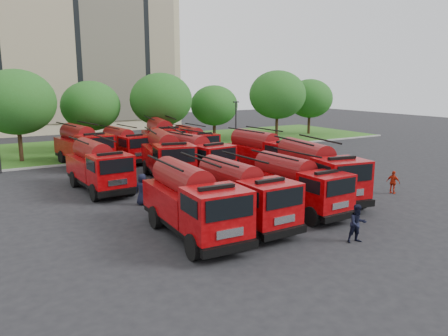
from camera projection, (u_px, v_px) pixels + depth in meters
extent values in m
plane|color=black|center=(219.00, 209.00, 25.07)|extent=(140.00, 140.00, 0.00)
cube|color=#235416|center=(98.00, 148.00, 46.96)|extent=(70.00, 16.00, 0.12)
cube|color=gray|center=(122.00, 160.00, 40.13)|extent=(70.00, 0.30, 0.14)
cube|color=#C4B991|center=(67.00, 44.00, 64.03)|extent=(30.00, 14.00, 25.00)
cube|color=black|center=(78.00, 40.00, 58.05)|extent=(28.00, 0.15, 22.00)
cylinder|color=#382314|center=(21.00, 147.00, 38.89)|extent=(0.36, 0.36, 2.80)
ellipsoid|color=#1E4714|center=(16.00, 102.00, 38.11)|extent=(6.72, 6.72, 5.71)
cylinder|color=#382314|center=(93.00, 140.00, 44.54)|extent=(0.36, 0.36, 2.45)
ellipsoid|color=#1E4714|center=(91.00, 106.00, 43.86)|extent=(5.88, 5.88, 5.00)
cylinder|color=#382314|center=(162.00, 136.00, 46.76)|extent=(0.36, 0.36, 2.73)
ellipsoid|color=#1E4714|center=(161.00, 100.00, 45.99)|extent=(6.55, 6.55, 5.57)
cylinder|color=#382314|center=(214.00, 133.00, 51.16)|extent=(0.36, 0.36, 2.27)
ellipsoid|color=#1E4714|center=(214.00, 105.00, 50.52)|extent=(5.46, 5.46, 4.64)
cylinder|color=#382314|center=(277.00, 128.00, 53.84)|extent=(0.36, 0.36, 2.87)
ellipsoid|color=#1E4714|center=(277.00, 95.00, 53.04)|extent=(6.89, 6.89, 5.85)
cylinder|color=#382314|center=(309.00, 125.00, 59.07)|extent=(0.36, 0.36, 2.52)
ellipsoid|color=#1E4714|center=(310.00, 98.00, 58.37)|extent=(6.05, 6.05, 5.14)
cylinder|color=black|center=(236.00, 127.00, 45.08)|extent=(0.14, 0.14, 5.00)
cube|color=black|center=(236.00, 102.00, 44.57)|extent=(0.60, 0.25, 0.12)
cube|color=black|center=(193.00, 222.00, 20.61)|extent=(2.62, 7.24, 0.31)
cube|color=black|center=(230.00, 249.00, 17.50)|extent=(2.57, 0.35, 0.36)
cube|color=#95080B|center=(217.00, 212.00, 18.27)|extent=(2.59, 2.34, 1.99)
cube|color=black|center=(230.00, 209.00, 17.19)|extent=(2.15, 0.13, 0.87)
cube|color=#95080B|center=(183.00, 200.00, 21.42)|extent=(2.68, 4.80, 1.33)
cylinder|color=#640B0D|center=(182.00, 178.00, 21.20)|extent=(1.69, 4.35, 1.53)
cylinder|color=black|center=(193.00, 247.00, 17.79)|extent=(0.40, 1.14, 1.13)
cylinder|color=black|center=(243.00, 237.00, 18.89)|extent=(0.40, 1.14, 1.13)
cylinder|color=black|center=(156.00, 217.00, 21.66)|extent=(0.40, 1.14, 1.13)
cylinder|color=black|center=(198.00, 211.00, 22.77)|extent=(0.40, 1.14, 1.13)
cube|color=black|center=(241.00, 212.00, 22.25)|extent=(2.38, 6.86, 0.29)
cube|color=black|center=(285.00, 233.00, 19.38)|extent=(2.44, 0.29, 0.34)
cube|color=#95080B|center=(270.00, 202.00, 20.09)|extent=(2.43, 2.19, 1.90)
cube|color=black|center=(285.00, 198.00, 19.09)|extent=(2.05, 0.09, 0.83)
cube|color=#95080B|center=(230.00, 193.00, 22.99)|extent=(2.48, 4.53, 1.27)
cylinder|color=#640B0D|center=(230.00, 174.00, 22.78)|extent=(1.54, 4.12, 1.46)
cylinder|color=black|center=(252.00, 232.00, 19.58)|extent=(0.36, 1.08, 1.07)
cylinder|color=black|center=(290.00, 224.00, 20.74)|extent=(0.36, 1.08, 1.07)
cylinder|color=black|center=(205.00, 209.00, 23.15)|extent=(0.36, 1.08, 1.07)
cylinder|color=black|center=(240.00, 203.00, 24.31)|extent=(0.36, 1.08, 1.07)
cube|color=black|center=(296.00, 200.00, 24.50)|extent=(2.32, 6.60, 0.28)
cube|color=black|center=(340.00, 217.00, 21.76)|extent=(2.34, 0.29, 0.33)
cube|color=#95080B|center=(326.00, 191.00, 22.43)|extent=(2.34, 2.12, 1.82)
cube|color=black|center=(341.00, 187.00, 21.48)|extent=(1.96, 0.10, 0.79)
cube|color=#95080B|center=(284.00, 184.00, 25.20)|extent=(2.40, 4.36, 1.22)
cylinder|color=#640B0D|center=(285.00, 167.00, 25.01)|extent=(1.50, 3.96, 1.40)
cylinder|color=black|center=(312.00, 216.00, 21.94)|extent=(0.35, 1.04, 1.03)
cylinder|color=black|center=(342.00, 210.00, 23.06)|extent=(0.35, 1.04, 1.03)
cylinder|color=black|center=(262.00, 198.00, 25.35)|extent=(0.35, 1.04, 1.03)
cylinder|color=black|center=(291.00, 193.00, 26.48)|extent=(0.35, 1.04, 1.03)
cube|color=black|center=(315.00, 188.00, 26.95)|extent=(3.63, 7.76, 0.32)
cube|color=black|center=(353.00, 205.00, 23.51)|extent=(2.67, 0.69, 0.37)
cube|color=#95080B|center=(341.00, 178.00, 24.38)|extent=(2.96, 2.74, 2.08)
cube|color=black|center=(355.00, 173.00, 23.20)|extent=(2.22, 0.41, 0.91)
cube|color=#95080B|center=(305.00, 171.00, 27.85)|extent=(3.37, 5.26, 1.39)
cylinder|color=#640B0D|center=(306.00, 154.00, 27.63)|extent=(2.30, 4.68, 1.60)
cylinder|color=black|center=(323.00, 203.00, 24.00)|extent=(0.56, 1.22, 1.17)
cylinder|color=black|center=(360.00, 199.00, 24.88)|extent=(0.56, 1.22, 1.17)
cylinder|color=black|center=(282.00, 185.00, 28.29)|extent=(0.56, 1.22, 1.17)
cylinder|color=black|center=(314.00, 182.00, 29.17)|extent=(0.56, 1.22, 1.17)
cube|color=black|center=(99.00, 181.00, 29.15)|extent=(2.71, 7.09, 0.30)
cube|color=black|center=(118.00, 192.00, 26.30)|extent=(2.50, 0.40, 0.35)
cube|color=#95080B|center=(111.00, 170.00, 27.00)|extent=(2.57, 2.33, 1.94)
cube|color=black|center=(117.00, 166.00, 26.00)|extent=(2.09, 0.18, 0.85)
cube|color=#95080B|center=(93.00, 166.00, 29.88)|extent=(2.71, 4.72, 1.29)
cylinder|color=#640B0D|center=(92.00, 151.00, 29.67)|extent=(1.74, 4.26, 1.49)
cylinder|color=black|center=(95.00, 193.00, 26.44)|extent=(0.41, 1.11, 1.09)
cylinder|color=black|center=(130.00, 188.00, 27.71)|extent=(0.41, 1.11, 1.09)
cylinder|color=black|center=(74.00, 179.00, 29.99)|extent=(0.41, 1.11, 1.09)
cylinder|color=black|center=(107.00, 175.00, 31.25)|extent=(0.41, 1.11, 1.09)
cube|color=black|center=(167.00, 170.00, 32.44)|extent=(3.86, 7.77, 0.32)
cube|color=black|center=(179.00, 181.00, 28.97)|extent=(2.66, 0.78, 0.37)
cube|color=#95080B|center=(174.00, 160.00, 29.85)|extent=(3.01, 2.80, 2.07)
cube|color=black|center=(178.00, 156.00, 28.65)|extent=(2.20, 0.49, 0.90)
cube|color=#95080B|center=(164.00, 156.00, 33.35)|extent=(3.51, 5.30, 1.38)
cylinder|color=#640B0D|center=(163.00, 141.00, 33.13)|extent=(2.44, 4.69, 1.59)
cylinder|color=black|center=(158.00, 180.00, 29.51)|extent=(0.59, 1.22, 1.17)
cylinder|color=black|center=(193.00, 178.00, 30.31)|extent=(0.59, 1.22, 1.17)
cylinder|color=black|center=(146.00, 168.00, 33.83)|extent=(0.59, 1.22, 1.17)
cylinder|color=black|center=(177.00, 166.00, 34.63)|extent=(0.59, 1.22, 1.17)
cube|color=black|center=(195.00, 169.00, 32.82)|extent=(3.22, 7.28, 0.30)
cube|color=black|center=(224.00, 178.00, 30.09)|extent=(2.52, 0.58, 0.35)
cube|color=#95080B|center=(214.00, 159.00, 30.74)|extent=(2.73, 2.52, 1.96)
cube|color=black|center=(224.00, 155.00, 29.79)|extent=(2.10, 0.33, 0.85)
cube|color=#95080B|center=(186.00, 157.00, 33.51)|extent=(3.05, 4.91, 1.31)
cylinder|color=#640B0D|center=(186.00, 143.00, 33.30)|extent=(2.05, 4.38, 1.51)
cylinder|color=black|center=(202.00, 179.00, 30.13)|extent=(0.49, 1.14, 1.11)
cylinder|color=black|center=(228.00, 174.00, 31.53)|extent=(0.49, 1.14, 1.11)
cylinder|color=black|center=(169.00, 169.00, 33.53)|extent=(0.49, 1.14, 1.11)
cylinder|color=black|center=(194.00, 165.00, 34.93)|extent=(0.49, 1.14, 1.11)
cube|color=black|center=(263.00, 166.00, 34.08)|extent=(2.89, 7.31, 0.31)
cube|color=black|center=(296.00, 175.00, 31.19)|extent=(2.56, 0.45, 0.36)
cube|color=#95080B|center=(285.00, 156.00, 31.89)|extent=(2.67, 2.43, 1.99)
cube|color=black|center=(297.00, 152.00, 30.88)|extent=(2.14, 0.22, 0.87)
cube|color=#95080B|center=(254.00, 154.00, 34.82)|extent=(2.85, 4.87, 1.33)
cylinder|color=#640B0D|center=(255.00, 140.00, 34.61)|extent=(1.86, 4.39, 1.53)
cylinder|color=black|center=(275.00, 175.00, 31.31)|extent=(0.44, 1.15, 1.12)
cylinder|color=black|center=(298.00, 171.00, 32.64)|extent=(0.44, 1.15, 1.12)
cylinder|color=black|center=(237.00, 165.00, 34.91)|extent=(0.44, 1.15, 1.12)
cylinder|color=black|center=(260.00, 162.00, 36.24)|extent=(0.44, 1.15, 1.12)
cube|color=black|center=(84.00, 158.00, 37.62)|extent=(3.48, 7.66, 0.32)
cube|color=black|center=(102.00, 165.00, 34.79)|extent=(2.65, 0.65, 0.37)
cube|color=#95080B|center=(95.00, 147.00, 35.46)|extent=(2.89, 2.67, 2.06)
cube|color=black|center=(101.00, 143.00, 34.47)|extent=(2.20, 0.38, 0.90)
cube|color=#95080B|center=(78.00, 146.00, 38.34)|extent=(3.26, 5.18, 1.37)
cylinder|color=#640B0D|center=(77.00, 134.00, 38.12)|extent=(2.21, 4.61, 1.58)
cylinder|color=black|center=(82.00, 165.00, 34.81)|extent=(0.53, 1.20, 1.16)
cylinder|color=black|center=(111.00, 162.00, 36.31)|extent=(0.53, 1.20, 1.16)
cylinder|color=black|center=(62.00, 157.00, 38.34)|extent=(0.53, 1.20, 1.16)
cylinder|color=black|center=(89.00, 154.00, 39.84)|extent=(0.53, 1.20, 1.16)
cube|color=black|center=(124.00, 155.00, 39.38)|extent=(2.95, 6.70, 0.28)
cube|color=black|center=(141.00, 161.00, 36.85)|extent=(2.33, 0.53, 0.32)
cube|color=#95080B|center=(135.00, 147.00, 37.46)|extent=(2.51, 2.31, 1.81)
cube|color=black|center=(140.00, 143.00, 36.58)|extent=(1.93, 0.30, 0.79)
cube|color=#95080B|center=(119.00, 146.00, 40.02)|extent=(2.80, 4.52, 1.20)
cylinder|color=#640B0D|center=(118.00, 135.00, 39.82)|extent=(1.88, 4.04, 1.39)
cylinder|color=black|center=(125.00, 161.00, 36.90)|extent=(0.45, 1.05, 1.02)
cylinder|color=black|center=(148.00, 158.00, 38.19)|extent=(0.45, 1.05, 1.02)
cylinder|color=black|center=(105.00, 155.00, 40.03)|extent=(0.45, 1.05, 1.02)
cylinder|color=black|center=(127.00, 152.00, 41.32)|extent=(0.45, 1.05, 1.02)
cube|color=black|center=(163.00, 150.00, 41.27)|extent=(3.95, 8.13, 0.33)
cube|color=black|center=(173.00, 158.00, 37.64)|extent=(2.79, 0.78, 0.39)
cube|color=#95080B|center=(169.00, 141.00, 38.56)|extent=(3.13, 2.91, 2.17)
cube|color=black|center=(172.00, 137.00, 37.31)|extent=(2.31, 0.48, 0.95)
cube|color=#95080B|center=(160.00, 139.00, 42.22)|extent=(3.62, 5.54, 1.45)
cylinder|color=#640B0D|center=(160.00, 127.00, 41.98)|extent=(2.50, 4.90, 1.67)
cylinder|color=black|center=(156.00, 157.00, 38.19)|extent=(0.61, 1.28, 1.23)
cylinder|color=black|center=(184.00, 156.00, 39.06)|extent=(0.61, 1.28, 1.23)
cylinder|color=black|center=(146.00, 149.00, 42.70)|extent=(0.61, 1.28, 1.23)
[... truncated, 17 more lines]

